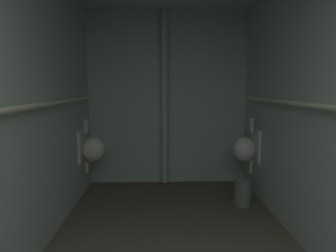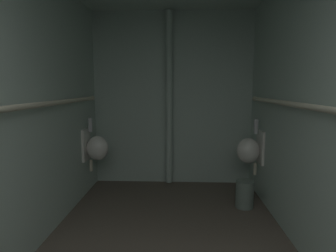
% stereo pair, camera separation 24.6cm
% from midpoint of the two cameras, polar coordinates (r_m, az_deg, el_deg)
% --- Properties ---
extents(wall_left, '(0.06, 4.26, 2.60)m').
position_cam_midpoint_polar(wall_left, '(2.55, -30.31, 2.68)').
color(wall_left, '#ABC0B4').
rests_on(wall_left, ground).
extents(wall_right, '(0.06, 4.26, 2.60)m').
position_cam_midpoint_polar(wall_right, '(2.56, 27.06, 2.91)').
color(wall_right, '#ABC0B4').
rests_on(wall_right, ground).
extents(wall_back, '(2.51, 0.06, 2.60)m').
position_cam_midpoint_polar(wall_back, '(4.34, -1.71, 5.42)').
color(wall_back, '#ABC0B4').
rests_on(wall_back, ground).
extents(urinal_left_mid, '(0.32, 0.30, 0.76)m').
position_cam_midpoint_polar(urinal_left_mid, '(4.02, -16.80, -4.35)').
color(urinal_left_mid, silver).
extents(urinal_right_mid, '(0.32, 0.30, 0.76)m').
position_cam_midpoint_polar(urinal_right_mid, '(3.96, 13.75, -4.43)').
color(urinal_right_mid, silver).
extents(supply_pipe_left, '(0.06, 3.51, 0.06)m').
position_cam_midpoint_polar(supply_pipe_left, '(2.54, -28.17, 3.42)').
color(supply_pipe_left, beige).
extents(supply_pipe_right, '(0.06, 3.45, 0.06)m').
position_cam_midpoint_polar(supply_pipe_right, '(2.52, 25.32, 3.55)').
color(supply_pipe_right, beige).
extents(standpipe_back_wall, '(0.10, 0.10, 2.55)m').
position_cam_midpoint_polar(standpipe_back_wall, '(4.23, -2.37, 5.35)').
color(standpipe_back_wall, '#ABC0B4').
rests_on(standpipe_back_wall, ground).
extents(waste_bin, '(0.22, 0.22, 0.34)m').
position_cam_midpoint_polar(waste_bin, '(3.76, 12.97, -12.86)').
color(waste_bin, slate).
rests_on(waste_bin, ground).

